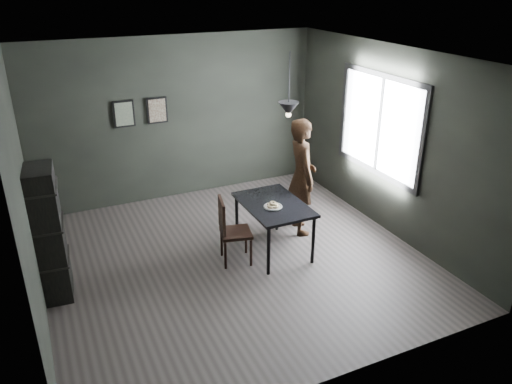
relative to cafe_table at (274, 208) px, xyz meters
name	(u,v)px	position (x,y,z in m)	size (l,w,h in m)	color
ground	(235,259)	(-0.60, 0.00, -0.67)	(5.00, 5.00, 0.00)	#37312F
back_wall	(178,119)	(-0.60, 2.50, 0.73)	(5.00, 0.10, 2.80)	black
ceiling	(231,56)	(-0.60, 0.00, 2.13)	(5.00, 5.00, 0.02)	silver
window_assembly	(379,125)	(1.87, 0.20, 0.93)	(0.04, 1.96, 1.56)	white
cafe_table	(274,208)	(0.00, 0.00, 0.00)	(0.80, 1.20, 0.75)	black
white_plate	(273,207)	(-0.07, -0.12, 0.08)	(0.23, 0.23, 0.01)	white
donut_pile	(273,205)	(-0.07, -0.12, 0.12)	(0.18, 0.18, 0.08)	beige
woman	(302,177)	(0.66, 0.38, 0.23)	(0.66, 0.43, 1.80)	black
wood_chair	(229,227)	(-0.68, -0.02, -0.13)	(0.49, 0.49, 0.95)	black
shelf_unit	(49,234)	(-2.92, 0.17, 0.17)	(0.32, 0.56, 1.69)	black
pendant_lamp	(289,109)	(0.25, 0.10, 1.38)	(0.28, 0.28, 0.86)	black
framed_print_left	(124,114)	(-1.50, 2.47, 0.93)	(0.34, 0.04, 0.44)	black
framed_print_right	(157,110)	(-0.95, 2.47, 0.93)	(0.34, 0.04, 0.44)	black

